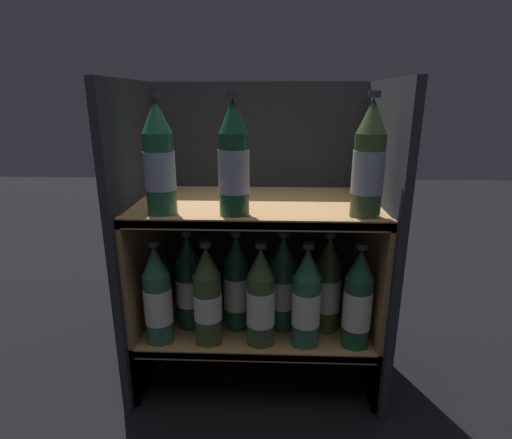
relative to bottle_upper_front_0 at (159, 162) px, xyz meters
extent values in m
plane|color=black|center=(0.21, -0.05, -0.63)|extent=(6.00, 6.00, 0.00)
cube|color=#23262B|center=(0.21, 0.31, -0.22)|extent=(0.66, 0.02, 0.81)
cube|color=#23262B|center=(-0.11, 0.13, -0.22)|extent=(0.02, 0.39, 0.81)
cube|color=#23262B|center=(0.53, 0.13, -0.22)|extent=(0.02, 0.39, 0.81)
cube|color=#9E7547|center=(0.21, 0.13, -0.47)|extent=(0.62, 0.35, 0.02)
cube|color=#9E7547|center=(0.21, -0.04, -0.47)|extent=(0.62, 0.02, 0.03)
cube|color=#9E7547|center=(-0.09, 0.13, -0.55)|extent=(0.01, 0.35, 0.15)
cube|color=#9E7547|center=(0.52, 0.13, -0.55)|extent=(0.01, 0.35, 0.15)
cube|color=#9E7547|center=(0.21, 0.13, -0.13)|extent=(0.62, 0.35, 0.02)
cube|color=#9E7547|center=(0.21, -0.04, -0.13)|extent=(0.62, 0.02, 0.03)
cube|color=#9E7547|center=(-0.09, 0.13, -0.38)|extent=(0.01, 0.35, 0.49)
cube|color=#9E7547|center=(0.52, 0.13, -0.38)|extent=(0.01, 0.35, 0.49)
cylinder|color=#1E5638|center=(0.00, 0.00, -0.03)|extent=(0.07, 0.07, 0.19)
cylinder|color=#8C99B2|center=(0.00, 0.00, -0.02)|extent=(0.07, 0.07, 0.09)
cone|color=#1E5638|center=(0.00, 0.00, 0.10)|extent=(0.06, 0.06, 0.07)
cylinder|color=#333338|center=(0.00, 0.00, 0.14)|extent=(0.03, 0.03, 0.01)
cylinder|color=#144228|center=(0.17, 0.00, -0.03)|extent=(0.07, 0.07, 0.19)
cylinder|color=#8C99B2|center=(0.17, 0.00, -0.02)|extent=(0.07, 0.07, 0.10)
cone|color=#144228|center=(0.17, 0.00, 0.10)|extent=(0.06, 0.06, 0.07)
cylinder|color=#333338|center=(0.17, 0.00, 0.14)|extent=(0.03, 0.03, 0.01)
cylinder|color=#384C28|center=(0.46, 0.00, -0.03)|extent=(0.07, 0.07, 0.19)
cylinder|color=#8C99B2|center=(0.46, 0.00, -0.02)|extent=(0.07, 0.07, 0.09)
cone|color=#384C28|center=(0.46, 0.00, 0.10)|extent=(0.06, 0.06, 0.07)
cylinder|color=#333338|center=(0.46, 0.00, 0.14)|extent=(0.03, 0.03, 0.01)
cylinder|color=#285B42|center=(-0.03, 0.00, -0.37)|extent=(0.07, 0.07, 0.19)
cylinder|color=silver|center=(-0.03, 0.00, -0.36)|extent=(0.07, 0.07, 0.09)
cone|color=#285B42|center=(-0.03, 0.00, -0.24)|extent=(0.06, 0.06, 0.07)
cylinder|color=#333338|center=(-0.03, 0.00, -0.19)|extent=(0.03, 0.03, 0.01)
cylinder|color=#384C28|center=(0.10, 0.00, -0.37)|extent=(0.07, 0.07, 0.19)
cylinder|color=silver|center=(0.10, 0.00, -0.36)|extent=(0.07, 0.07, 0.07)
cone|color=#384C28|center=(0.10, 0.00, -0.24)|extent=(0.06, 0.06, 0.07)
cylinder|color=#333338|center=(0.10, 0.00, -0.19)|extent=(0.03, 0.03, 0.01)
cylinder|color=#384C28|center=(0.23, 0.00, -0.37)|extent=(0.07, 0.07, 0.19)
cylinder|color=silver|center=(0.23, 0.00, -0.36)|extent=(0.07, 0.07, 0.09)
cone|color=#384C28|center=(0.23, 0.00, -0.24)|extent=(0.06, 0.06, 0.07)
cylinder|color=#333338|center=(0.23, 0.00, -0.19)|extent=(0.03, 0.03, 0.01)
cylinder|color=#285B42|center=(0.34, 0.00, -0.37)|extent=(0.07, 0.07, 0.19)
cylinder|color=silver|center=(0.34, 0.00, -0.36)|extent=(0.07, 0.07, 0.09)
cone|color=#285B42|center=(0.34, 0.00, -0.24)|extent=(0.06, 0.06, 0.07)
cylinder|color=#333338|center=(0.34, 0.00, -0.19)|extent=(0.03, 0.03, 0.01)
cylinder|color=#194C2D|center=(0.46, 0.00, -0.37)|extent=(0.07, 0.07, 0.19)
cylinder|color=silver|center=(0.46, 0.00, -0.36)|extent=(0.07, 0.07, 0.10)
cone|color=#194C2D|center=(0.46, 0.00, -0.24)|extent=(0.06, 0.06, 0.07)
cylinder|color=#333338|center=(0.46, 0.00, -0.19)|extent=(0.03, 0.03, 0.01)
cylinder|color=#144228|center=(0.03, 0.08, -0.37)|extent=(0.07, 0.07, 0.19)
cylinder|color=silver|center=(0.03, 0.08, -0.36)|extent=(0.07, 0.07, 0.07)
cone|color=#144228|center=(0.03, 0.08, -0.24)|extent=(0.06, 0.06, 0.07)
cylinder|color=#333338|center=(0.03, 0.08, -0.19)|extent=(0.03, 0.03, 0.01)
cylinder|color=#194C2D|center=(0.16, 0.08, -0.37)|extent=(0.07, 0.07, 0.19)
cylinder|color=silver|center=(0.16, 0.08, -0.36)|extent=(0.07, 0.07, 0.09)
cone|color=#194C2D|center=(0.16, 0.08, -0.24)|extent=(0.06, 0.06, 0.07)
cylinder|color=#333338|center=(0.16, 0.08, -0.19)|extent=(0.03, 0.03, 0.01)
cylinder|color=#285B42|center=(0.28, 0.08, -0.37)|extent=(0.07, 0.07, 0.19)
cylinder|color=silver|center=(0.28, 0.08, -0.36)|extent=(0.07, 0.07, 0.08)
cone|color=#285B42|center=(0.28, 0.08, -0.24)|extent=(0.06, 0.06, 0.07)
cylinder|color=#333338|center=(0.28, 0.08, -0.19)|extent=(0.03, 0.03, 0.01)
cylinder|color=#384C28|center=(0.40, 0.08, -0.37)|extent=(0.07, 0.07, 0.19)
cylinder|color=silver|center=(0.40, 0.08, -0.36)|extent=(0.07, 0.07, 0.09)
cone|color=#384C28|center=(0.40, 0.08, -0.24)|extent=(0.06, 0.06, 0.07)
cylinder|color=#333338|center=(0.40, 0.08, -0.19)|extent=(0.03, 0.03, 0.01)
camera|label=1|loc=(0.25, -0.88, 0.14)|focal=28.00mm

